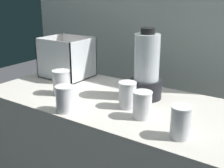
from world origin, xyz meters
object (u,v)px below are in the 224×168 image
object	(u,v)px
carrot_display_bin	(67,65)
juice_cup_mango_far_left	(61,84)
juice_cup_carrot_left	(65,100)
juice_cup_carrot_right	(142,106)
blender_pitcher	(146,70)
juice_cup_pomegranate_far_right	(180,124)
juice_cup_carrot_middle	(127,96)

from	to	relation	value
carrot_display_bin	juice_cup_mango_far_left	size ratio (longest dim) A/B	2.20
juice_cup_mango_far_left	juice_cup_carrot_left	xyz separation A→B (m)	(0.18, -0.16, -0.00)
juice_cup_carrot_right	blender_pitcher	bearing A→B (deg)	114.11
carrot_display_bin	juice_cup_carrot_right	size ratio (longest dim) A/B	2.39
juice_cup_carrot_right	juice_cup_pomegranate_far_right	bearing A→B (deg)	-20.89
juice_cup_carrot_right	juice_cup_pomegranate_far_right	distance (m)	0.22
juice_cup_mango_far_left	juice_cup_carrot_middle	bearing A→B (deg)	5.77
carrot_display_bin	blender_pitcher	bearing A→B (deg)	-6.31
blender_pitcher	juice_cup_pomegranate_far_right	distance (m)	0.45
juice_cup_mango_far_left	juice_cup_carrot_left	size ratio (longest dim) A/B	1.08
juice_cup_carrot_middle	juice_cup_pomegranate_far_right	xyz separation A→B (m)	(0.32, -0.14, -0.00)
juice_cup_carrot_right	juice_cup_mango_far_left	bearing A→B (deg)	177.13
juice_cup_carrot_left	juice_cup_pomegranate_far_right	bearing A→B (deg)	6.15
juice_cup_carrot_middle	juice_cup_pomegranate_far_right	size ratio (longest dim) A/B	0.99
juice_cup_carrot_right	juice_cup_pomegranate_far_right	world-z (taller)	juice_cup_pomegranate_far_right
blender_pitcher	carrot_display_bin	bearing A→B (deg)	173.69
juice_cup_carrot_left	juice_cup_pomegranate_far_right	xyz separation A→B (m)	(0.54, 0.06, -0.00)
juice_cup_carrot_middle	carrot_display_bin	bearing A→B (deg)	158.73
carrot_display_bin	juice_cup_carrot_left	bearing A→B (deg)	-48.72
juice_cup_mango_far_left	juice_cup_carrot_middle	xyz separation A→B (m)	(0.39, 0.04, 0.00)
carrot_display_bin	juice_cup_carrot_left	world-z (taller)	carrot_display_bin
blender_pitcher	juice_cup_carrot_left	world-z (taller)	blender_pitcher
carrot_display_bin	juice_cup_pomegranate_far_right	bearing A→B (deg)	-22.28
blender_pitcher	juice_cup_carrot_right	distance (m)	0.27
juice_cup_carrot_middle	juice_cup_carrot_left	bearing A→B (deg)	-136.97
juice_cup_carrot_left	juice_cup_carrot_right	bearing A→B (deg)	22.43
juice_cup_mango_far_left	juice_cup_carrot_left	world-z (taller)	juice_cup_mango_far_left
blender_pitcher	juice_cup_mango_far_left	size ratio (longest dim) A/B	2.75
carrot_display_bin	juice_cup_carrot_middle	size ratio (longest dim) A/B	2.29
blender_pitcher	juice_cup_mango_far_left	distance (m)	0.46
juice_cup_mango_far_left	juice_cup_carrot_middle	size ratio (longest dim) A/B	1.04
juice_cup_carrot_middle	juice_cup_mango_far_left	bearing A→B (deg)	-174.23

